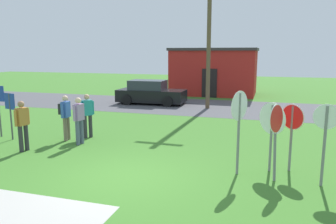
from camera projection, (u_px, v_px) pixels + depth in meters
The scene contains 16 objects.
ground_plane at pixel (126, 177), 8.72m from camera, with size 80.00×80.00×0.00m, color #3D7528.
street_asphalt at pixel (208, 107), 19.97m from camera, with size 60.00×6.40×0.01m, color #4C4C51.
concrete_path at pixel (17, 223), 6.37m from camera, with size 3.20×2.40×0.01m, color #ADAAA3.
building_background at pixel (214, 71), 26.03m from camera, with size 6.50×4.60×3.59m.
utility_pole at pixel (209, 28), 18.72m from camera, with size 1.80×0.24×8.83m.
parked_car_on_street at pixel (151, 93), 21.18m from camera, with size 4.34×2.09×1.51m.
stop_sign_center_cluster at pixel (276, 129), 8.28m from camera, with size 0.36×0.68×1.99m.
stop_sign_tallest at pixel (325, 132), 7.92m from camera, with size 0.61×0.07×2.04m.
stop_sign_rear_left at pixel (272, 125), 8.95m from camera, with size 0.68×0.56×1.92m.
stop_sign_far_back at pixel (292, 126), 8.96m from camera, with size 0.57×0.44×1.88m.
stop_sign_low_front at pixel (239, 118), 8.68m from camera, with size 0.36×0.72×2.27m.
person_in_teal at pixel (79, 118), 11.70m from camera, with size 0.26×0.57×1.69m.
person_holding_notes at pixel (87, 113), 12.64m from camera, with size 0.46×0.49×1.69m.
person_near_signs at pixel (22, 123), 10.88m from camera, with size 0.28×0.56×1.69m.
person_on_left at pixel (65, 114), 12.25m from camera, with size 0.38×0.57×1.69m.
info_panel_middle at pixel (10, 108), 12.31m from camera, with size 0.58×0.18×1.76m.
Camera 1 is at (3.49, -7.59, 3.23)m, focal length 35.37 mm.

